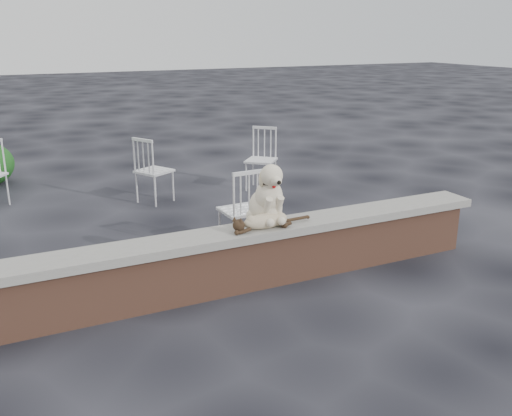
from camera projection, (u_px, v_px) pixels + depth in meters
name	position (u px, v px, depth m)	size (l,w,h in m)	color
ground	(199.00, 296.00, 5.19)	(60.00, 60.00, 0.00)	black
brick_wall	(198.00, 271.00, 5.11)	(6.00, 0.30, 0.50)	brown
capstone	(197.00, 241.00, 5.02)	(6.20, 0.40, 0.08)	slate
dog	(266.00, 192.00, 5.30)	(0.40, 0.52, 0.61)	beige
cat	(265.00, 220.00, 5.20)	(0.97, 0.23, 0.16)	tan
chair_c	(241.00, 209.00, 6.16)	(0.56, 0.56, 0.94)	white
chair_d	(261.00, 159.00, 8.53)	(0.56, 0.56, 0.94)	white
chair_e	(154.00, 170.00, 7.89)	(0.56, 0.56, 0.94)	white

